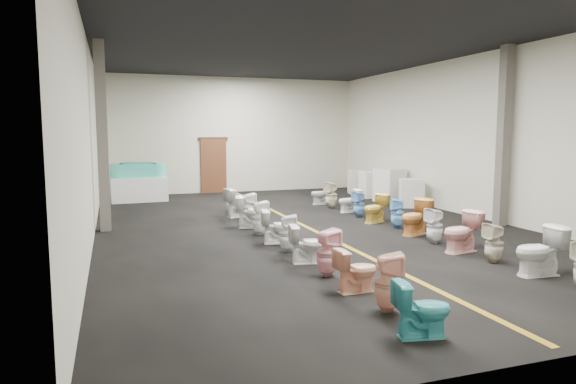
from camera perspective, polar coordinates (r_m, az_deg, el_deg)
name	(u,v)px	position (r m, az deg, el deg)	size (l,w,h in m)	color
floor	(305,226)	(13.00, 1.87, -3.81)	(16.00, 16.00, 0.00)	black
ceiling	(305,44)	(12.96, 1.95, 16.14)	(16.00, 16.00, 0.00)	black
wall_back	(233,135)	(20.46, -6.14, 6.31)	(10.00, 10.00, 0.00)	beige
wall_left	(89,137)	(11.96, -21.21, 5.67)	(16.00, 16.00, 0.00)	beige
wall_right	(472,136)	(15.30, 19.79, 5.85)	(16.00, 16.00, 0.00)	beige
aisle_stripe	(305,226)	(13.00, 1.87, -3.80)	(0.12, 15.60, 0.01)	#8E6A14
back_door	(214,166)	(20.28, -8.27, 2.88)	(1.00, 0.10, 2.10)	#562D19
door_frame	(213,138)	(20.25, -8.32, 5.91)	(1.15, 0.08, 0.10)	#331C11
column_left	(102,137)	(12.95, -19.94, 5.76)	(0.25, 0.25, 4.50)	#59544C
column_right	(504,137)	(13.99, 22.84, 5.68)	(0.25, 0.25, 4.50)	#59544C
display_table	(139,189)	(18.34, -16.25, 0.29)	(1.85, 0.93, 0.82)	silver
bathtub	(138,170)	(18.28, -16.32, 2.34)	(1.86, 0.70, 0.55)	#44C6B3
appliance_crate_a	(411,193)	(16.73, 13.54, -0.11)	(0.69, 0.69, 0.89)	silver
appliance_crate_b	(390,185)	(17.87, 11.22, 0.75)	(0.82, 0.82, 1.12)	silver
appliance_crate_c	(373,185)	(18.92, 9.40, 0.82)	(0.82, 0.82, 0.93)	white
appliance_crate_d	(357,182)	(20.05, 7.66, 1.13)	(0.63, 0.63, 0.90)	silver
toilet_left_0	(422,309)	(6.26, 14.69, -12.47)	(0.38, 0.66, 0.67)	teal
toilet_left_1	(388,282)	(6.97, 11.03, -9.84)	(0.36, 0.37, 0.80)	#E5A68F
toilet_left_2	(356,270)	(7.76, 7.58, -8.60)	(0.37, 0.65, 0.66)	#FDB592
toilet_left_3	(327,253)	(8.49, 4.41, -6.75)	(0.36, 0.37, 0.79)	#E7A4AC
toilet_left_4	(308,244)	(9.34, 2.27, -5.78)	(0.39, 0.69, 0.70)	white
toilet_left_5	(288,233)	(10.17, -0.05, -4.61)	(0.34, 0.34, 0.75)	silver
toilet_left_6	(278,226)	(10.97, -1.12, -3.85)	(0.41, 0.71, 0.73)	white
toilet_left_7	(260,218)	(11.88, -3.15, -2.88)	(0.36, 0.36, 0.79)	white
toilet_left_8	(252,212)	(12.73, -4.01, -2.22)	(0.45, 0.79, 0.81)	white
toilet_left_9	(248,208)	(13.58, -4.43, -1.73)	(0.35, 0.35, 0.77)	white
toilet_left_10	(239,202)	(14.42, -5.46, -1.17)	(0.45, 0.80, 0.81)	white
toilet_left_11	(232,201)	(15.26, -6.28, -1.00)	(0.31, 0.31, 0.68)	white
toilet_right_1	(539,251)	(9.46, 26.16, -5.90)	(0.47, 0.82, 0.84)	white
toilet_right_2	(494,243)	(10.07, 21.93, -5.28)	(0.33, 0.34, 0.73)	beige
toilet_right_3	(462,232)	(10.71, 18.72, -4.20)	(0.46, 0.81, 0.82)	#F6B0AB
toilet_right_4	(435,226)	(11.37, 15.99, -3.64)	(0.34, 0.35, 0.76)	white
toilet_right_5	(415,217)	(12.21, 13.98, -2.72)	(0.47, 0.82, 0.83)	#D8893D
toilet_right_6	(398,213)	(12.98, 12.08, -2.31)	(0.33, 0.34, 0.74)	#79BCF0
toilet_right_7	(375,208)	(13.65, 9.68, -1.80)	(0.42, 0.74, 0.75)	#E9BF46
toilet_right_8	(359,204)	(14.46, 7.90, -1.36)	(0.33, 0.33, 0.72)	#70ABDF
toilet_right_9	(349,201)	(15.28, 6.85, -0.98)	(0.38, 0.68, 0.69)	white
toilet_right_10	(331,195)	(16.04, 4.85, -0.35)	(0.37, 0.38, 0.82)	beige
toilet_right_11	(322,194)	(16.87, 3.76, -0.18)	(0.40, 0.70, 0.71)	silver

